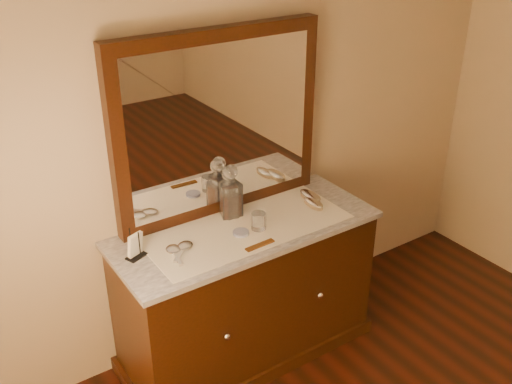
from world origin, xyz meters
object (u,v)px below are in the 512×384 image
(pin_dish, at_px, (241,233))
(brush_near, at_px, (313,204))
(decanter_left, at_px, (229,198))
(decanter_right, at_px, (232,196))
(hand_mirror_outer, at_px, (174,251))
(mirror_frame, at_px, (219,124))
(napkin_rack, at_px, (135,246))
(hand_mirror_inner, at_px, (184,247))
(comb, at_px, (260,245))
(dresser_cabinet, at_px, (246,293))
(brush_far, at_px, (310,197))

(pin_dish, bearing_deg, brush_near, 2.03)
(pin_dish, relative_size, decanter_left, 0.30)
(decanter_right, distance_m, hand_mirror_outer, 0.47)
(mirror_frame, height_order, decanter_left, mirror_frame)
(mirror_frame, bearing_deg, napkin_rack, -162.36)
(decanter_left, height_order, decanter_right, decanter_right)
(hand_mirror_inner, bearing_deg, brush_near, -1.55)
(pin_dish, relative_size, napkin_rack, 0.57)
(mirror_frame, bearing_deg, comb, -95.83)
(dresser_cabinet, distance_m, brush_near, 0.63)
(pin_dish, relative_size, comb, 0.52)
(decanter_left, distance_m, hand_mirror_outer, 0.46)
(mirror_frame, xyz_separation_m, hand_mirror_inner, (-0.37, -0.26, -0.49))
(comb, height_order, brush_near, brush_near)
(brush_far, bearing_deg, hand_mirror_outer, -176.54)
(dresser_cabinet, relative_size, hand_mirror_inner, 8.08)
(mirror_frame, xyz_separation_m, brush_near, (0.43, -0.28, -0.48))
(hand_mirror_outer, height_order, hand_mirror_inner, same)
(brush_near, distance_m, brush_far, 0.08)
(hand_mirror_outer, bearing_deg, brush_far, 3.46)
(decanter_right, bearing_deg, mirror_frame, 92.18)
(decanter_right, bearing_deg, brush_far, -12.92)
(mirror_frame, bearing_deg, brush_near, -33.28)
(brush_near, bearing_deg, pin_dish, -177.97)
(napkin_rack, relative_size, hand_mirror_outer, 0.76)
(dresser_cabinet, xyz_separation_m, mirror_frame, (0.00, 0.25, 0.94))
(decanter_right, height_order, hand_mirror_inner, decanter_right)
(decanter_right, distance_m, hand_mirror_inner, 0.42)
(dresser_cabinet, xyz_separation_m, brush_far, (0.47, 0.04, 0.47))
(decanter_left, xyz_separation_m, hand_mirror_inner, (-0.36, -0.16, -0.10))
(comb, height_order, brush_far, brush_far)
(pin_dish, height_order, brush_far, brush_far)
(pin_dish, relative_size, brush_far, 0.51)
(napkin_rack, bearing_deg, pin_dish, -11.68)
(pin_dish, relative_size, hand_mirror_inner, 0.49)
(hand_mirror_inner, bearing_deg, napkin_rack, 162.38)
(mirror_frame, bearing_deg, hand_mirror_outer, -148.46)
(comb, distance_m, hand_mirror_outer, 0.43)
(decanter_right, xyz_separation_m, hand_mirror_outer, (-0.43, -0.16, -0.11))
(decanter_right, bearing_deg, pin_dish, -108.95)
(brush_near, bearing_deg, comb, -160.79)
(napkin_rack, height_order, brush_far, napkin_rack)
(dresser_cabinet, height_order, hand_mirror_inner, hand_mirror_inner)
(decanter_right, bearing_deg, decanter_left, 176.99)
(dresser_cabinet, relative_size, mirror_frame, 1.17)
(napkin_rack, relative_size, brush_far, 0.90)
(brush_near, bearing_deg, mirror_frame, 146.72)
(brush_near, bearing_deg, hand_mirror_inner, 178.45)
(dresser_cabinet, bearing_deg, napkin_rack, 174.72)
(decanter_right, bearing_deg, comb, -98.18)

